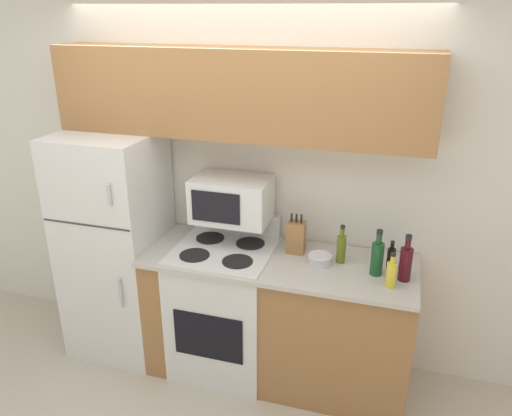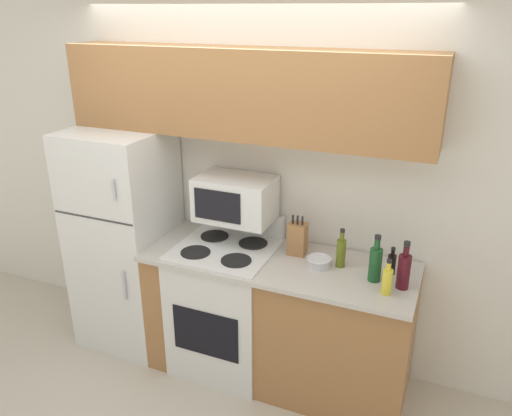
# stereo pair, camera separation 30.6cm
# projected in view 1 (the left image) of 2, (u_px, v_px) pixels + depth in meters

# --- Properties ---
(ground_plane) EXTENTS (12.00, 12.00, 0.00)m
(ground_plane) POSITION_uv_depth(u_px,v_px,m) (218.00, 391.00, 3.46)
(ground_plane) COLOR beige
(wall_back) EXTENTS (8.00, 0.05, 2.55)m
(wall_back) POSITION_uv_depth(u_px,v_px,m) (247.00, 187.00, 3.58)
(wall_back) COLOR silver
(wall_back) RESTS_ON ground_plane
(lower_cabinets) EXTENTS (1.80, 0.67, 0.93)m
(lower_cabinets) POSITION_uv_depth(u_px,v_px,m) (278.00, 317.00, 3.48)
(lower_cabinets) COLOR #9E6B3D
(lower_cabinets) RESTS_ON ground_plane
(refrigerator) EXTENTS (0.67, 0.65, 1.69)m
(refrigerator) POSITION_uv_depth(u_px,v_px,m) (116.00, 246.00, 3.67)
(refrigerator) COLOR silver
(refrigerator) RESTS_ON ground_plane
(upper_cabinets) EXTENTS (2.47, 0.32, 0.56)m
(upper_cabinets) POSITION_uv_depth(u_px,v_px,m) (237.00, 94.00, 3.16)
(upper_cabinets) COLOR #9E6B3D
(upper_cabinets) RESTS_ON refrigerator
(stove) EXTENTS (0.67, 0.66, 1.10)m
(stove) POSITION_uv_depth(u_px,v_px,m) (225.00, 307.00, 3.57)
(stove) COLOR silver
(stove) RESTS_ON ground_plane
(microwave) EXTENTS (0.52, 0.34, 0.30)m
(microwave) POSITION_uv_depth(u_px,v_px,m) (232.00, 199.00, 3.40)
(microwave) COLOR silver
(microwave) RESTS_ON stove
(knife_block) EXTENTS (0.12, 0.10, 0.28)m
(knife_block) POSITION_uv_depth(u_px,v_px,m) (296.00, 237.00, 3.34)
(knife_block) COLOR #9E6B3D
(knife_block) RESTS_ON lower_cabinets
(bowl) EXTENTS (0.16, 0.16, 0.06)m
(bowl) POSITION_uv_depth(u_px,v_px,m) (320.00, 259.00, 3.22)
(bowl) COLOR silver
(bowl) RESTS_ON lower_cabinets
(bottle_soy_sauce) EXTENTS (0.05, 0.05, 0.18)m
(bottle_soy_sauce) POSITION_uv_depth(u_px,v_px,m) (391.00, 257.00, 3.17)
(bottle_soy_sauce) COLOR black
(bottle_soy_sauce) RESTS_ON lower_cabinets
(bottle_cooking_spray) EXTENTS (0.06, 0.06, 0.22)m
(bottle_cooking_spray) POSITION_uv_depth(u_px,v_px,m) (391.00, 273.00, 2.93)
(bottle_cooking_spray) COLOR gold
(bottle_cooking_spray) RESTS_ON lower_cabinets
(bottle_wine_green) EXTENTS (0.08, 0.08, 0.30)m
(bottle_wine_green) POSITION_uv_depth(u_px,v_px,m) (377.00, 257.00, 3.06)
(bottle_wine_green) COLOR #194C23
(bottle_wine_green) RESTS_ON lower_cabinets
(bottle_wine_red) EXTENTS (0.08, 0.08, 0.30)m
(bottle_wine_red) POSITION_uv_depth(u_px,v_px,m) (406.00, 263.00, 3.00)
(bottle_wine_red) COLOR #470F19
(bottle_wine_red) RESTS_ON lower_cabinets
(bottle_olive_oil) EXTENTS (0.06, 0.06, 0.26)m
(bottle_olive_oil) POSITION_uv_depth(u_px,v_px,m) (341.00, 248.00, 3.21)
(bottle_olive_oil) COLOR #5B6619
(bottle_olive_oil) RESTS_ON lower_cabinets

